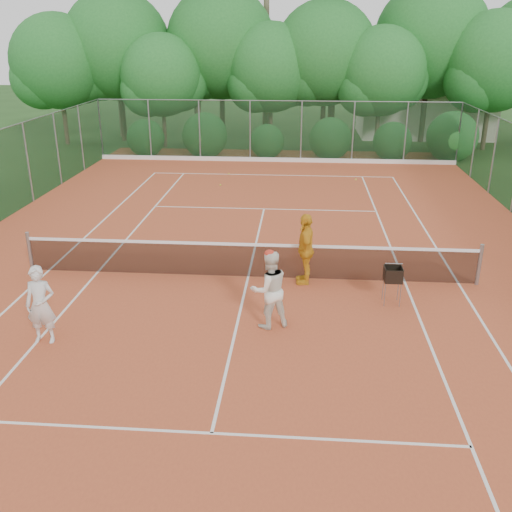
{
  "coord_description": "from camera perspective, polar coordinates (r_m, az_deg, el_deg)",
  "views": [
    {
      "loc": [
        1.32,
        -13.87,
        6.04
      ],
      "look_at": [
        0.31,
        -1.2,
        1.1
      ],
      "focal_mm": 40.0,
      "sensor_mm": 36.0,
      "label": 1
    }
  ],
  "objects": [
    {
      "name": "stray_ball_b",
      "position": [
        26.63,
        -2.73,
        8.22
      ],
      "size": [
        0.07,
        0.07,
        0.07
      ],
      "primitive_type": "sphere",
      "color": "gold",
      "rests_on": "clay_court"
    },
    {
      "name": "fence_back",
      "position": [
        29.26,
        1.97,
        12.34
      ],
      "size": [
        18.07,
        0.07,
        3.0
      ],
      "color": "#19381E",
      "rests_on": "clay_court"
    },
    {
      "name": "tennis_net",
      "position": [
        14.99,
        -0.81,
        -0.33
      ],
      "size": [
        11.97,
        0.1,
        1.1
      ],
      "color": "gray",
      "rests_on": "clay_court"
    },
    {
      "name": "club_building",
      "position": [
        38.91,
        16.4,
        13.71
      ],
      "size": [
        8.0,
        5.0,
        3.0
      ],
      "primitive_type": "cube",
      "color": "beige",
      "rests_on": "ground"
    },
    {
      "name": "stray_ball_a",
      "position": [
        24.6,
        -3.58,
        7.11
      ],
      "size": [
        0.07,
        0.07,
        0.07
      ],
      "primitive_type": "sphere",
      "color": "#BFE134",
      "rests_on": "clay_court"
    },
    {
      "name": "player_yellow",
      "position": [
        14.59,
        4.98,
        0.73
      ],
      "size": [
        0.5,
        1.11,
        1.86
      ],
      "primitive_type": "imported",
      "rotation": [
        0.0,
        0.0,
        -1.53
      ],
      "color": "gold",
      "rests_on": "clay_court"
    },
    {
      "name": "player_center_grp",
      "position": [
        12.35,
        1.33,
        -3.34
      ],
      "size": [
        1.05,
        0.96,
        1.79
      ],
      "color": "white",
      "rests_on": "clay_court"
    },
    {
      "name": "clay_court",
      "position": [
        15.19,
        -0.8,
        -2.16
      ],
      "size": [
        18.0,
        36.0,
        0.02
      ],
      "primitive_type": "cube",
      "color": "#BA4F2A",
      "rests_on": "ground"
    },
    {
      "name": "ball_hopper",
      "position": [
        13.84,
        13.54,
        -1.86
      ],
      "size": [
        0.4,
        0.4,
        0.92
      ],
      "rotation": [
        0.0,
        0.0,
        -0.1
      ],
      "color": "gray",
      "rests_on": "clay_court"
    },
    {
      "name": "ground",
      "position": [
        15.19,
        -0.8,
        -2.2
      ],
      "size": [
        120.0,
        120.0,
        0.0
      ],
      "primitive_type": "plane",
      "color": "#1E4017",
      "rests_on": "ground"
    },
    {
      "name": "court_markings",
      "position": [
        15.18,
        -0.8,
        -2.12
      ],
      "size": [
        11.03,
        23.83,
        0.01
      ],
      "color": "white",
      "rests_on": "clay_court"
    },
    {
      "name": "tropical_treeline",
      "position": [
        34.11,
        5.05,
        19.61
      ],
      "size": [
        32.1,
        8.49,
        15.03
      ],
      "color": "brown",
      "rests_on": "ground"
    },
    {
      "name": "stray_ball_c",
      "position": [
        25.91,
        9.95,
        7.56
      ],
      "size": [
        0.07,
        0.07,
        0.07
      ],
      "primitive_type": "sphere",
      "color": "#CCEC36",
      "rests_on": "clay_court"
    },
    {
      "name": "player_white",
      "position": [
        12.56,
        -20.73,
        -4.59
      ],
      "size": [
        0.64,
        0.44,
        1.69
      ],
      "primitive_type": "imported",
      "rotation": [
        0.0,
        0.0,
        0.07
      ],
      "color": "silver",
      "rests_on": "clay_court"
    }
  ]
}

